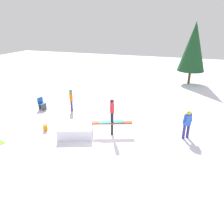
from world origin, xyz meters
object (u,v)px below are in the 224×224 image
at_px(main_rider_on_rail, 112,111).
at_px(backpack_on_snow, 45,128).
at_px(bystander_orange, 71,99).
at_px(rail_feature, 112,124).
at_px(folding_chair, 42,104).
at_px(pine_tree_far, 193,47).
at_px(bystander_blue, 187,123).

xyz_separation_m(main_rider_on_rail, backpack_on_snow, (-3.79, -0.80, -1.22)).
height_order(main_rider_on_rail, bystander_orange, main_rider_on_rail).
relative_size(rail_feature, main_rider_on_rail, 1.62).
xyz_separation_m(folding_chair, backpack_on_snow, (2.14, -2.70, -0.24)).
relative_size(bystander_orange, pine_tree_far, 0.26).
bearing_deg(bystander_orange, main_rider_on_rail, -152.04).
height_order(bystander_blue, backpack_on_snow, bystander_blue).
relative_size(bystander_blue, folding_chair, 1.80).
bearing_deg(backpack_on_snow, folding_chair, 7.19).
distance_m(rail_feature, folding_chair, 6.23).
bearing_deg(bystander_blue, rail_feature, 150.06).
relative_size(bystander_orange, backpack_on_snow, 4.47).
xyz_separation_m(bystander_orange, backpack_on_snow, (0.05, -3.24, -0.68)).
bearing_deg(bystander_blue, folding_chair, 131.30).
bearing_deg(backpack_on_snow, bystander_orange, -30.29).
bearing_deg(bystander_blue, backpack_on_snow, 149.59).
bearing_deg(bystander_orange, folding_chair, 75.13).
distance_m(bystander_orange, folding_chair, 2.20).
distance_m(rail_feature, pine_tree_far, 13.66).
relative_size(bystander_blue, pine_tree_far, 0.27).
bearing_deg(main_rider_on_rail, pine_tree_far, 48.65).
distance_m(bystander_orange, bystander_blue, 7.87).
height_order(bystander_orange, backpack_on_snow, bystander_orange).
height_order(bystander_orange, bystander_blue, bystander_blue).
bearing_deg(backpack_on_snow, pine_tree_far, -60.59).
distance_m(backpack_on_snow, pine_tree_far, 15.94).
bearing_deg(folding_chair, main_rider_on_rail, -88.64).
height_order(main_rider_on_rail, backpack_on_snow, main_rider_on_rail).
xyz_separation_m(bystander_orange, folding_chair, (-2.09, -0.55, -0.44)).
bearing_deg(bystander_orange, rail_feature, -152.04).
bearing_deg(folding_chair, rail_feature, -88.64).
distance_m(main_rider_on_rail, bystander_blue, 4.01).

